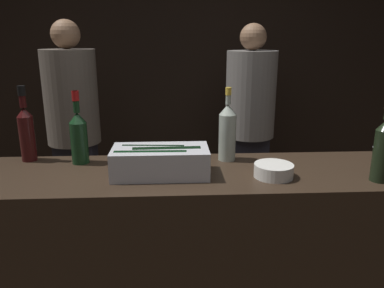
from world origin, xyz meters
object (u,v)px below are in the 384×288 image
object	(u,v)px
red_wine_bottle_black_foil	(26,130)
person_in_hoodie	(73,122)
red_wine_bottle_burgundy	(79,135)
champagne_bottle	(383,148)
rose_wine_bottle	(227,131)
person_blond_tee	(250,117)
ice_bin_with_bottles	(160,160)
bowl_white	(274,170)

from	to	relation	value
red_wine_bottle_black_foil	person_in_hoodie	xyz separation A→B (m)	(-0.07, 1.10, -0.20)
red_wine_bottle_black_foil	red_wine_bottle_burgundy	world-z (taller)	red_wine_bottle_black_foil
champagne_bottle	person_in_hoodie	world-z (taller)	person_in_hoodie
rose_wine_bottle	champagne_bottle	world-z (taller)	rose_wine_bottle
red_wine_bottle_burgundy	person_in_hoodie	size ratio (longest dim) A/B	0.20
red_wine_bottle_burgundy	champagne_bottle	bearing A→B (deg)	-13.02
champagne_bottle	person_blond_tee	size ratio (longest dim) A/B	0.20
ice_bin_with_bottles	person_in_hoodie	size ratio (longest dim) A/B	0.24
person_in_hoodie	ice_bin_with_bottles	bearing A→B (deg)	-146.20
ice_bin_with_bottles	bowl_white	distance (m)	0.49
ice_bin_with_bottles	person_in_hoodie	xyz separation A→B (m)	(-0.71, 1.33, -0.12)
red_wine_bottle_black_foil	person_in_hoodie	bearing A→B (deg)	93.76
ice_bin_with_bottles	red_wine_bottle_burgundy	bearing A→B (deg)	154.34
red_wine_bottle_black_foil	red_wine_bottle_burgundy	xyz separation A→B (m)	(0.26, -0.05, -0.01)
rose_wine_bottle	person_blond_tee	size ratio (longest dim) A/B	0.21
rose_wine_bottle	champagne_bottle	bearing A→B (deg)	-27.57
champagne_bottle	red_wine_bottle_burgundy	world-z (taller)	red_wine_bottle_burgundy
person_blond_tee	person_in_hoodie	bearing A→B (deg)	119.46
bowl_white	red_wine_bottle_burgundy	bearing A→B (deg)	165.09
ice_bin_with_bottles	person_blond_tee	world-z (taller)	person_blond_tee
champagne_bottle	person_blond_tee	xyz separation A→B (m)	(-0.21, 1.61, -0.21)
person_in_hoodie	red_wine_bottle_black_foil	bearing A→B (deg)	-170.34
ice_bin_with_bottles	rose_wine_bottle	xyz separation A→B (m)	(0.32, 0.19, 0.07)
rose_wine_bottle	person_blond_tee	world-z (taller)	person_blond_tee
champagne_bottle	person_blond_tee	distance (m)	1.64
champagne_bottle	rose_wine_bottle	bearing A→B (deg)	152.43
red_wine_bottle_black_foil	red_wine_bottle_burgundy	size ratio (longest dim) A/B	1.05
ice_bin_with_bottles	red_wine_bottle_black_foil	size ratio (longest dim) A/B	1.14
person_blond_tee	champagne_bottle	bearing A→B (deg)	-149.86
champagne_bottle	person_blond_tee	world-z (taller)	person_blond_tee
red_wine_bottle_burgundy	rose_wine_bottle	bearing A→B (deg)	0.89
red_wine_bottle_black_foil	champagne_bottle	xyz separation A→B (m)	(1.54, -0.35, -0.01)
red_wine_bottle_black_foil	champagne_bottle	world-z (taller)	red_wine_bottle_black_foil
bowl_white	champagne_bottle	distance (m)	0.44
red_wine_bottle_black_foil	person_in_hoodie	distance (m)	1.12
champagne_bottle	bowl_white	bearing A→B (deg)	170.90
red_wine_bottle_black_foil	person_blond_tee	world-z (taller)	person_blond_tee
ice_bin_with_bottles	red_wine_bottle_burgundy	size ratio (longest dim) A/B	1.20
bowl_white	red_wine_bottle_burgundy	world-z (taller)	red_wine_bottle_burgundy
ice_bin_with_bottles	red_wine_bottle_burgundy	xyz separation A→B (m)	(-0.38, 0.18, 0.07)
red_wine_bottle_burgundy	person_blond_tee	world-z (taller)	person_blond_tee
bowl_white	person_blond_tee	distance (m)	1.56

